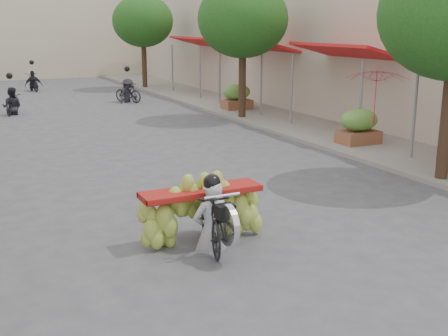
% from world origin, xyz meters
% --- Properties ---
extents(ground, '(120.00, 120.00, 0.00)m').
position_xyz_m(ground, '(0.00, 0.00, 0.00)').
color(ground, '#4D4D51').
rests_on(ground, ground).
extents(sidewalk_right, '(4.00, 60.00, 0.12)m').
position_xyz_m(sidewalk_right, '(7.00, 15.00, 0.06)').
color(sidewalk_right, gray).
rests_on(sidewalk_right, ground).
extents(shophouse_row_right, '(9.77, 40.00, 6.00)m').
position_xyz_m(shophouse_row_right, '(11.99, 14.00, 3.00)').
color(shophouse_row_right, '#BBAC9B').
rests_on(shophouse_row_right, ground).
extents(far_building, '(20.00, 6.00, 7.00)m').
position_xyz_m(far_building, '(0.00, 38.00, 3.50)').
color(far_building, beige).
rests_on(far_building, ground).
extents(street_tree_mid, '(3.40, 3.40, 5.25)m').
position_xyz_m(street_tree_mid, '(5.40, 14.00, 3.78)').
color(street_tree_mid, '#3A2719').
rests_on(street_tree_mid, ground).
extents(street_tree_far, '(3.40, 3.40, 5.25)m').
position_xyz_m(street_tree_far, '(5.40, 26.00, 3.78)').
color(street_tree_far, '#3A2719').
rests_on(street_tree_far, ground).
extents(produce_crate_mid, '(1.20, 0.88, 1.16)m').
position_xyz_m(produce_crate_mid, '(6.20, 8.00, 0.71)').
color(produce_crate_mid, brown).
rests_on(produce_crate_mid, ground).
extents(produce_crate_far, '(1.20, 0.88, 1.16)m').
position_xyz_m(produce_crate_far, '(6.20, 16.00, 0.71)').
color(produce_crate_far, brown).
rests_on(produce_crate_far, ground).
extents(banana_motorbike, '(2.20, 1.90, 2.16)m').
position_xyz_m(banana_motorbike, '(-1.08, 2.88, 0.71)').
color(banana_motorbike, black).
rests_on(banana_motorbike, ground).
extents(market_umbrella, '(2.26, 2.26, 1.60)m').
position_xyz_m(market_umbrella, '(6.17, 7.29, 2.40)').
color(market_umbrella, '#BC1935').
rests_on(market_umbrella, ground).
extents(pedestrian, '(0.89, 0.83, 1.55)m').
position_xyz_m(pedestrian, '(6.10, 16.42, 0.90)').
color(pedestrian, white).
rests_on(pedestrian, ground).
extents(bg_motorbike_a, '(1.01, 1.50, 1.95)m').
position_xyz_m(bg_motorbike_a, '(-2.48, 19.29, 0.79)').
color(bg_motorbike_a, black).
rests_on(bg_motorbike_a, ground).
extents(bg_motorbike_b, '(1.23, 1.62, 1.95)m').
position_xyz_m(bg_motorbike_b, '(2.88, 20.87, 0.86)').
color(bg_motorbike_b, black).
rests_on(bg_motorbike_b, ground).
extents(bg_motorbike_c, '(1.01, 1.74, 1.95)m').
position_xyz_m(bg_motorbike_c, '(-0.50, 27.82, 0.78)').
color(bg_motorbike_c, black).
rests_on(bg_motorbike_c, ground).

